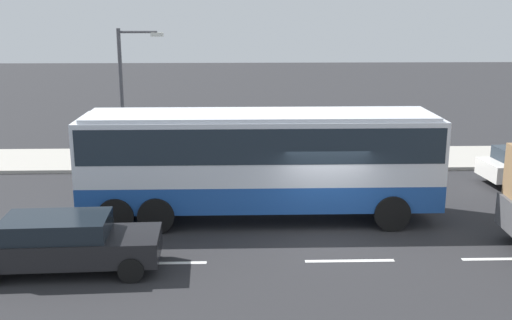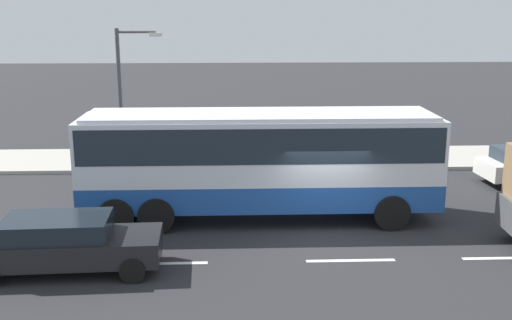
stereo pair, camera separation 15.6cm
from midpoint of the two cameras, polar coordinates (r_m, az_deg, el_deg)
The scene contains 7 objects.
ground_plane at distance 18.60m, azimuth 6.37°, elevation -6.85°, with size 120.00×120.00×0.00m, color #28282B.
sidewalk_curb at distance 27.31m, azimuth 3.56°, elevation 0.13°, with size 80.00×4.00×0.15m, color #A8A399.
lane_centreline at distance 16.67m, azimuth -9.63°, elevation -9.48°, with size 22.43×0.16×0.01m.
coach_bus at distance 19.18m, azimuth 0.14°, elevation 0.56°, with size 11.13×2.71×3.44m.
car_black_sedan at distance 16.46m, azimuth -17.71°, elevation -7.36°, with size 4.84×2.01×1.46m.
pedestrian_near_curb at distance 25.81m, azimuth 1.09°, elevation 1.52°, with size 0.32×0.32×1.54m.
street_lamp at distance 25.75m, azimuth -12.25°, elevation 6.73°, with size 1.88×0.24×5.66m.
Camera 2 is at (-2.79, -17.18, 6.57)m, focal length 42.95 mm.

